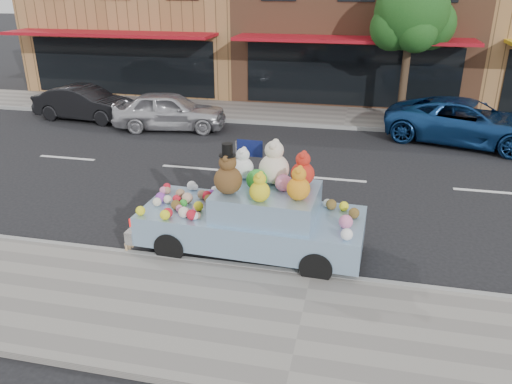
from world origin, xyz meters
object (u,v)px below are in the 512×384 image
(street_tree, at_px, (412,19))
(car_dark, at_px, (85,103))
(art_car, at_px, (253,214))
(car_silver, at_px, (170,111))
(car_blue, at_px, (467,122))

(street_tree, relative_size, car_dark, 1.34)
(car_dark, relative_size, art_car, 0.85)
(car_silver, bearing_deg, car_blue, -95.98)
(car_silver, relative_size, car_dark, 1.02)
(car_silver, height_order, car_blue, car_blue)
(car_blue, relative_size, art_car, 1.12)
(street_tree, relative_size, car_blue, 1.02)
(street_tree, xyz_separation_m, car_silver, (-8.13, -2.89, -3.02))
(street_tree, height_order, art_car, street_tree)
(car_blue, bearing_deg, art_car, 164.66)
(street_tree, bearing_deg, car_silver, -160.44)
(street_tree, bearing_deg, car_dark, -168.77)
(car_silver, bearing_deg, street_tree, -79.59)
(car_silver, height_order, car_dark, car_silver)
(car_silver, xyz_separation_m, car_blue, (10.07, 0.56, 0.03))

